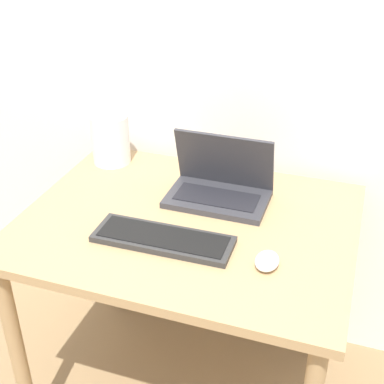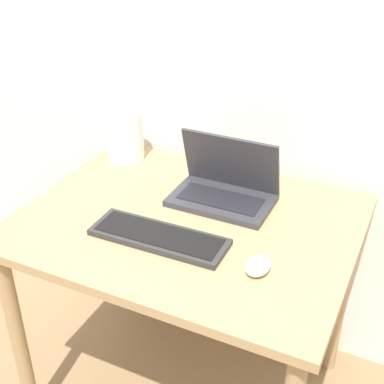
{
  "view_description": "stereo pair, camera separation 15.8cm",
  "coord_description": "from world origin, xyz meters",
  "px_view_note": "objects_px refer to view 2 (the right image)",
  "views": [
    {
      "loc": [
        0.46,
        -0.9,
        1.66
      ],
      "look_at": [
        0.01,
        0.39,
        0.86
      ],
      "focal_mm": 50.0,
      "sensor_mm": 36.0,
      "label": 1
    },
    {
      "loc": [
        0.6,
        -0.84,
        1.66
      ],
      "look_at": [
        0.01,
        0.39,
        0.86
      ],
      "focal_mm": 50.0,
      "sensor_mm": 36.0,
      "label": 2
    }
  ],
  "objects_px": {
    "keyboard": "(159,237)",
    "vase": "(124,126)",
    "laptop": "(225,187)",
    "mouse": "(258,266)"
  },
  "relations": [
    {
      "from": "laptop",
      "to": "keyboard",
      "type": "relative_size",
      "value": 0.79
    },
    {
      "from": "vase",
      "to": "laptop",
      "type": "bearing_deg",
      "value": -15.54
    },
    {
      "from": "laptop",
      "to": "mouse",
      "type": "relative_size",
      "value": 3.56
    },
    {
      "from": "laptop",
      "to": "vase",
      "type": "distance_m",
      "value": 0.47
    },
    {
      "from": "laptop",
      "to": "vase",
      "type": "bearing_deg",
      "value": 164.46
    },
    {
      "from": "keyboard",
      "to": "mouse",
      "type": "height_order",
      "value": "mouse"
    },
    {
      "from": "keyboard",
      "to": "vase",
      "type": "bearing_deg",
      "value": 131.36
    },
    {
      "from": "keyboard",
      "to": "vase",
      "type": "relative_size",
      "value": 1.57
    },
    {
      "from": "laptop",
      "to": "keyboard",
      "type": "height_order",
      "value": "laptop"
    },
    {
      "from": "mouse",
      "to": "laptop",
      "type": "bearing_deg",
      "value": 125.97
    }
  ]
}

